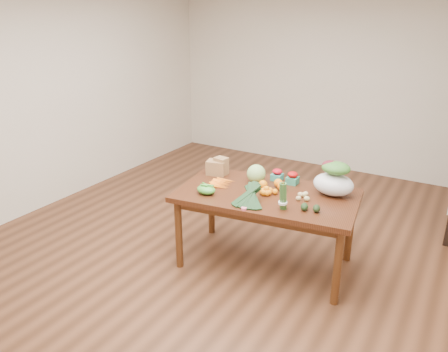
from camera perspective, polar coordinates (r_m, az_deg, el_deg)
The scene contains 23 objects.
floor at distance 4.68m, azimuth 0.29°, elevation -9.15°, with size 6.00×6.00×0.00m, color brown.
room_walls at distance 4.17m, azimuth 0.33°, elevation 7.12°, with size 5.02×6.02×2.70m.
dining_table at distance 4.24m, azimuth 5.46°, elevation -6.88°, with size 1.65×0.91×0.75m, color #462110.
paper_bag at distance 4.48m, azimuth -0.99°, elevation 1.30°, with size 0.25×0.21×0.18m, color #8C5D3E, non-canonical shape.
cabbage at distance 4.28m, azimuth 4.23°, elevation 0.30°, with size 0.18×0.18×0.18m, color #98B96A.
strawberry_basket_a at distance 4.37m, azimuth 6.95°, elevation 0.03°, with size 0.10×0.10×0.09m, color red, non-canonical shape.
strawberry_basket_b at distance 4.30m, azimuth 8.94°, elevation -0.39°, with size 0.11×0.11×0.10m, color #AC0C0B, non-canonical shape.
orange_a at distance 4.15m, azimuth 5.10°, elevation -1.12°, with size 0.09×0.09×0.09m, color orange.
orange_b at distance 4.20m, azimuth 7.11°, elevation -0.92°, with size 0.09×0.09×0.09m, color orange.
orange_c at distance 4.13m, azimuth 7.54°, elevation -1.33°, with size 0.08×0.08×0.08m, color #FF5C0F.
mandarin_cluster at distance 4.03m, azimuth 5.57°, elevation -1.84°, with size 0.18×0.18×0.09m, color #F6A50F, non-canonical shape.
carrots at distance 4.24m, azimuth -0.31°, elevation -0.94°, with size 0.22×0.24×0.03m, color orange, non-canonical shape.
snap_pea_bag at distance 4.03m, azimuth -2.34°, elevation -1.79°, with size 0.18×0.14×0.08m, color green.
kale_bunch at distance 3.79m, azimuth 3.17°, elevation -2.71°, with size 0.32×0.40×0.16m, color black, non-canonical shape.
asparagus_bundle at distance 3.71m, azimuth 7.73°, elevation -2.61°, with size 0.08×0.08×0.25m, color #4D863D, non-canonical shape.
potato_a at distance 4.03m, azimuth 9.97°, elevation -2.40°, with size 0.05×0.05×0.05m, color tan.
potato_b at distance 3.95m, azimuth 9.71°, elevation -2.87°, with size 0.05×0.04×0.04m, color tan.
potato_c at distance 4.04m, azimuth 10.40°, elevation -2.40°, with size 0.05×0.04×0.04m, color #C7BB73.
potato_d at distance 4.06m, azimuth 10.63°, elevation -2.29°, with size 0.05×0.04×0.04m, color tan.
potato_e at distance 3.95m, azimuth 10.76°, elevation -2.91°, with size 0.05×0.05×0.05m, color tan.
avocado_a at distance 3.77m, azimuth 10.46°, elevation -3.97°, with size 0.06×0.09×0.06m, color black.
avocado_b at distance 3.76m, azimuth 11.99°, elevation -4.16°, with size 0.06×0.09×0.06m, color black.
salad_bag at distance 4.09m, azimuth 14.14°, elevation -0.53°, with size 0.37×0.28×0.29m, color silver, non-canonical shape.
Camera 1 is at (2.04, -3.49, 2.35)m, focal length 35.00 mm.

